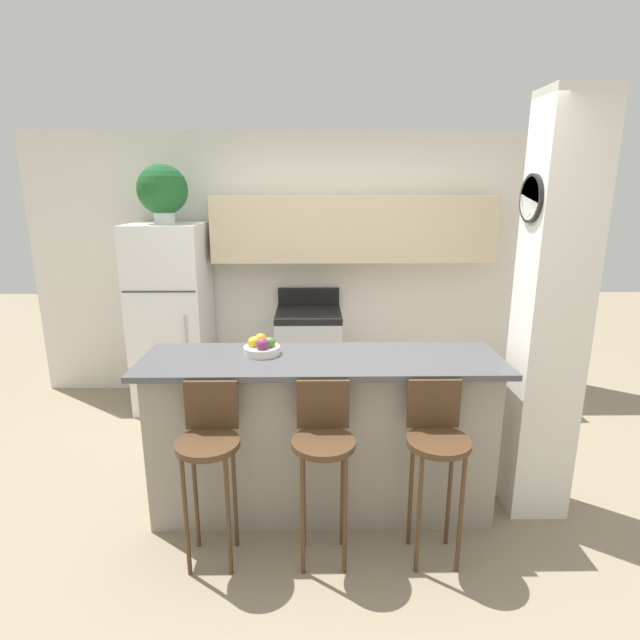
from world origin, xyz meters
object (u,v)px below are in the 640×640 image
(stove_range, at_px, (309,356))
(bar_stool_left, at_px, (209,447))
(fruit_bowl, at_px, (262,347))
(refrigerator, at_px, (172,317))
(bar_stool_mid, at_px, (323,446))
(bar_stool_right, at_px, (437,445))
(potted_plant_on_fridge, at_px, (163,191))

(stove_range, relative_size, bar_stool_left, 1.06)
(bar_stool_left, xyz_separation_m, fruit_bowl, (0.24, 0.53, 0.39))
(refrigerator, xyz_separation_m, stove_range, (1.28, 0.03, -0.40))
(bar_stool_mid, bearing_deg, refrigerator, 122.83)
(bar_stool_left, bearing_deg, refrigerator, 109.65)
(bar_stool_mid, distance_m, bar_stool_right, 0.61)
(refrigerator, height_order, bar_stool_left, refrigerator)
(potted_plant_on_fridge, xyz_separation_m, fruit_bowl, (1.00, -1.59, -0.94))
(stove_range, distance_m, bar_stool_left, 2.23)
(bar_stool_right, bearing_deg, refrigerator, 133.03)
(bar_stool_right, bearing_deg, fruit_bowl, 151.66)
(bar_stool_left, bearing_deg, fruit_bowl, 65.64)
(bar_stool_mid, height_order, potted_plant_on_fridge, potted_plant_on_fridge)
(fruit_bowl, bearing_deg, bar_stool_right, -28.34)
(refrigerator, relative_size, stove_range, 1.61)
(bar_stool_mid, bearing_deg, potted_plant_on_fridge, 122.83)
(refrigerator, relative_size, bar_stool_right, 1.70)
(bar_stool_left, xyz_separation_m, bar_stool_mid, (0.61, 0.00, 0.00))
(refrigerator, bearing_deg, bar_stool_mid, -57.17)
(bar_stool_mid, relative_size, potted_plant_on_fridge, 1.98)
(stove_range, bearing_deg, refrigerator, -178.69)
(bar_stool_right, xyz_separation_m, fruit_bowl, (-0.98, 0.53, 0.39))
(stove_range, bearing_deg, fruit_bowl, -99.73)
(refrigerator, distance_m, bar_stool_right, 2.91)
(refrigerator, relative_size, potted_plant_on_fridge, 3.37)
(refrigerator, xyz_separation_m, bar_stool_mid, (1.37, -2.12, -0.18))
(potted_plant_on_fridge, bearing_deg, refrigerator, -64.24)
(refrigerator, xyz_separation_m, potted_plant_on_fridge, (-0.00, 0.00, 1.14))
(potted_plant_on_fridge, bearing_deg, bar_stool_right, -46.97)
(potted_plant_on_fridge, bearing_deg, fruit_bowl, -57.92)
(bar_stool_left, relative_size, bar_stool_mid, 1.00)
(bar_stool_left, distance_m, fruit_bowl, 0.70)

